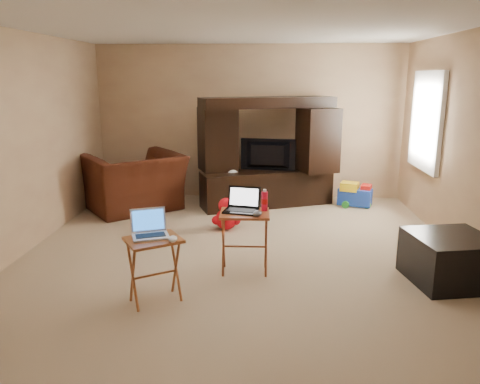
# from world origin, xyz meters

# --- Properties ---
(floor) EXTENTS (5.50, 5.50, 0.00)m
(floor) POSITION_xyz_m (0.00, 0.00, 0.00)
(floor) COLOR tan
(floor) RESTS_ON ground
(ceiling) EXTENTS (5.50, 5.50, 0.00)m
(ceiling) POSITION_xyz_m (0.00, 0.00, 2.50)
(ceiling) COLOR silver
(ceiling) RESTS_ON ground
(wall_back) EXTENTS (5.00, 0.00, 5.00)m
(wall_back) POSITION_xyz_m (0.00, 2.75, 1.25)
(wall_back) COLOR tan
(wall_back) RESTS_ON ground
(wall_front) EXTENTS (5.00, 0.00, 5.00)m
(wall_front) POSITION_xyz_m (0.00, -2.75, 1.25)
(wall_front) COLOR tan
(wall_front) RESTS_ON ground
(wall_left) EXTENTS (0.00, 5.50, 5.50)m
(wall_left) POSITION_xyz_m (-2.50, 0.00, 1.25)
(wall_left) COLOR tan
(wall_left) RESTS_ON ground
(wall_right) EXTENTS (0.00, 5.50, 5.50)m
(wall_right) POSITION_xyz_m (2.50, 0.00, 1.25)
(wall_right) COLOR tan
(wall_right) RESTS_ON ground
(window_pane) EXTENTS (0.00, 1.20, 1.20)m
(window_pane) POSITION_xyz_m (2.48, 1.55, 1.40)
(window_pane) COLOR white
(window_pane) RESTS_ON ground
(window_frame) EXTENTS (0.06, 1.14, 1.34)m
(window_frame) POSITION_xyz_m (2.46, 1.55, 1.40)
(window_frame) COLOR white
(window_frame) RESTS_ON ground
(entertainment_center) EXTENTS (2.11, 1.22, 1.69)m
(entertainment_center) POSITION_xyz_m (0.30, 2.18, 0.85)
(entertainment_center) COLOR black
(entertainment_center) RESTS_ON floor
(television) EXTENTS (0.87, 0.24, 0.49)m
(television) POSITION_xyz_m (0.30, 2.13, 0.81)
(television) COLOR black
(television) RESTS_ON entertainment_center
(recliner) EXTENTS (1.75, 1.73, 0.86)m
(recliner) POSITION_xyz_m (-1.71, 1.82, 0.43)
(recliner) COLOR #491A0F
(recliner) RESTS_ON floor
(child_rocker) EXTENTS (0.44, 0.50, 0.56)m
(child_rocker) POSITION_xyz_m (-0.26, 1.94, 0.28)
(child_rocker) COLOR teal
(child_rocker) RESTS_ON floor
(plush_toy) EXTENTS (0.40, 0.33, 0.44)m
(plush_toy) POSITION_xyz_m (-0.24, 0.94, 0.22)
(plush_toy) COLOR red
(plush_toy) RESTS_ON floor
(push_toy) EXTENTS (0.62, 0.53, 0.39)m
(push_toy) POSITION_xyz_m (1.69, 2.21, 0.19)
(push_toy) COLOR #163BB5
(push_toy) RESTS_ON floor
(ottoman) EXTENTS (0.86, 0.86, 0.48)m
(ottoman) POSITION_xyz_m (2.10, -0.58, 0.24)
(ottoman) COLOR black
(ottoman) RESTS_ON floor
(tray_table_left) EXTENTS (0.59, 0.56, 0.60)m
(tray_table_left) POSITION_xyz_m (-0.72, -1.15, 0.30)
(tray_table_left) COLOR #AA5C29
(tray_table_left) RESTS_ON floor
(tray_table_right) EXTENTS (0.51, 0.41, 0.65)m
(tray_table_right) POSITION_xyz_m (0.06, -0.45, 0.32)
(tray_table_right) COLOR #964824
(tray_table_right) RESTS_ON floor
(laptop_left) EXTENTS (0.39, 0.36, 0.24)m
(laptop_left) POSITION_xyz_m (-0.75, -1.12, 0.72)
(laptop_left) COLOR silver
(laptop_left) RESTS_ON tray_table_left
(laptop_right) EXTENTS (0.39, 0.34, 0.24)m
(laptop_right) POSITION_xyz_m (0.02, -0.43, 0.77)
(laptop_right) COLOR black
(laptop_right) RESTS_ON tray_table_right
(mouse_left) EXTENTS (0.09, 0.13, 0.05)m
(mouse_left) POSITION_xyz_m (-0.53, -1.22, 0.63)
(mouse_left) COLOR white
(mouse_left) RESTS_ON tray_table_left
(mouse_right) EXTENTS (0.13, 0.15, 0.05)m
(mouse_right) POSITION_xyz_m (0.19, -0.57, 0.68)
(mouse_right) COLOR #414147
(mouse_right) RESTS_ON tray_table_right
(water_bottle) EXTENTS (0.06, 0.06, 0.20)m
(water_bottle) POSITION_xyz_m (0.26, -0.37, 0.75)
(water_bottle) COLOR red
(water_bottle) RESTS_ON tray_table_right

